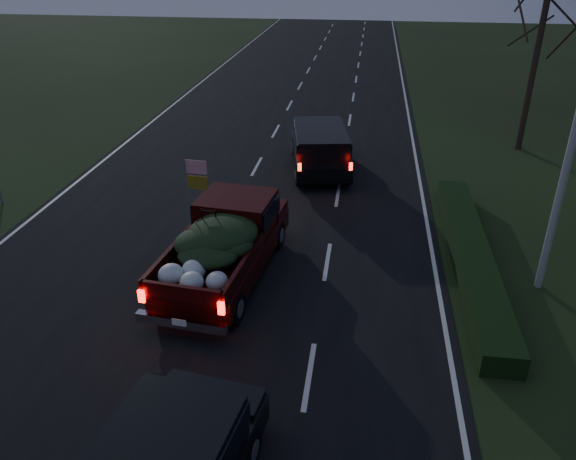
# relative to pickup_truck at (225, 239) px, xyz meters

# --- Properties ---
(ground) EXTENTS (120.00, 120.00, 0.00)m
(ground) POSITION_rel_pickup_truck_xyz_m (-0.80, -1.41, -1.14)
(ground) COLOR black
(ground) RESTS_ON ground
(road_asphalt) EXTENTS (14.00, 120.00, 0.02)m
(road_asphalt) POSITION_rel_pickup_truck_xyz_m (-0.80, -1.41, -1.13)
(road_asphalt) COLOR black
(road_asphalt) RESTS_ON ground
(hedge_row) EXTENTS (1.00, 10.00, 0.60)m
(hedge_row) POSITION_rel_pickup_truck_xyz_m (7.00, 1.59, -0.84)
(hedge_row) COLOR black
(hedge_row) RESTS_ON ground
(bare_tree_far) EXTENTS (3.60, 3.60, 7.00)m
(bare_tree_far) POSITION_rel_pickup_truck_xyz_m (10.70, 12.59, 4.09)
(bare_tree_far) COLOR black
(bare_tree_far) RESTS_ON ground
(pickup_truck) EXTENTS (2.81, 5.99, 3.04)m
(pickup_truck) POSITION_rel_pickup_truck_xyz_m (0.00, 0.00, 0.00)
(pickup_truck) COLOR #360807
(pickup_truck) RESTS_ON ground
(lead_suv) EXTENTS (2.97, 5.38, 1.46)m
(lead_suv) POSITION_rel_pickup_truck_xyz_m (1.87, 8.57, -0.03)
(lead_suv) COLOR black
(lead_suv) RESTS_ON ground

